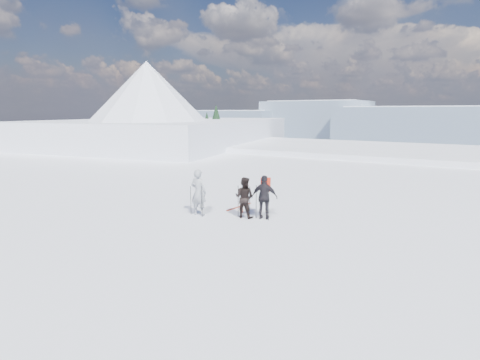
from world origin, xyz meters
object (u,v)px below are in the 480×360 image
object	(u,v)px
skier_dark	(244,197)
skis_loose	(240,207)
skier_grey	(199,192)
skier_pack	(264,197)

from	to	relation	value
skier_dark	skis_loose	xyz separation A→B (m)	(-0.92, 1.28, -0.79)
skier_grey	skier_dark	bearing A→B (deg)	-162.35
skier_pack	skis_loose	bearing A→B (deg)	-49.43
skier_pack	skier_grey	bearing A→B (deg)	1.64
skier_grey	skis_loose	distance (m)	2.28
skier_dark	skis_loose	distance (m)	1.77
skier_grey	skis_loose	bearing A→B (deg)	-115.55
skier_grey	skier_dark	world-z (taller)	skier_grey
skier_grey	skier_pack	world-z (taller)	skier_grey
skier_pack	skis_loose	xyz separation A→B (m)	(-1.69, 1.05, -0.84)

